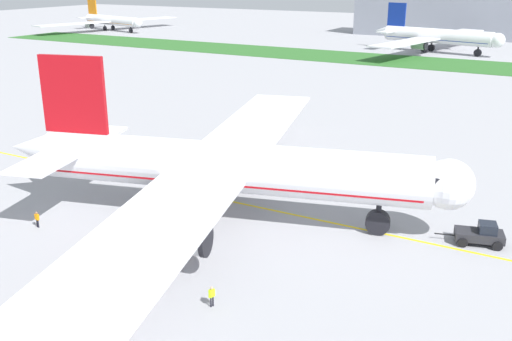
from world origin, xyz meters
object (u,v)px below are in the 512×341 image
ground_crew_marshaller_front (37,218)px  ground_crew_wingwalker_port (212,294)px  parked_airliner_far_left (111,21)px  airliner_foreground (222,168)px  parked_airliner_far_centre (435,36)px  pushback_tug (481,234)px

ground_crew_marshaller_front → ground_crew_wingwalker_port: bearing=-9.3°
ground_crew_wingwalker_port → parked_airliner_far_left: size_ratio=0.03×
airliner_foreground → ground_crew_wingwalker_port: airliner_foreground is taller
airliner_foreground → parked_airliner_far_centre: bearing=94.4°
airliner_foreground → parked_airliner_far_left: size_ratio=1.13×
airliner_foreground → ground_crew_marshaller_front: 18.91m
airliner_foreground → ground_crew_wingwalker_port: (8.09, -14.54, -4.43)m
airliner_foreground → ground_crew_marshaller_front: size_ratio=45.10×
ground_crew_wingwalker_port → ground_crew_marshaller_front: ground_crew_wingwalker_port is taller
pushback_tug → ground_crew_marshaller_front: size_ratio=3.74×
ground_crew_wingwalker_port → ground_crew_marshaller_front: size_ratio=1.02×
parked_airliner_far_left → pushback_tug: bearing=-39.2°
pushback_tug → parked_airliner_far_centre: parked_airliner_far_centre is taller
ground_crew_marshaller_front → parked_airliner_far_centre: size_ratio=0.03×
parked_airliner_far_centre → ground_crew_wingwalker_port: bearing=-83.1°
ground_crew_marshaller_front → parked_airliner_far_centre: 152.12m
airliner_foreground → parked_airliner_far_left: 207.67m
pushback_tug → ground_crew_marshaller_front: (-38.93, -17.33, 0.03)m
ground_crew_marshaller_front → parked_airliner_far_centre: parked_airliner_far_centre is taller
parked_airliner_far_left → parked_airliner_far_centre: bearing=-2.1°
ground_crew_wingwalker_port → parked_airliner_far_left: (-155.45, 160.85, 3.15)m
pushback_tug → ground_crew_marshaller_front: pushback_tug is taller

